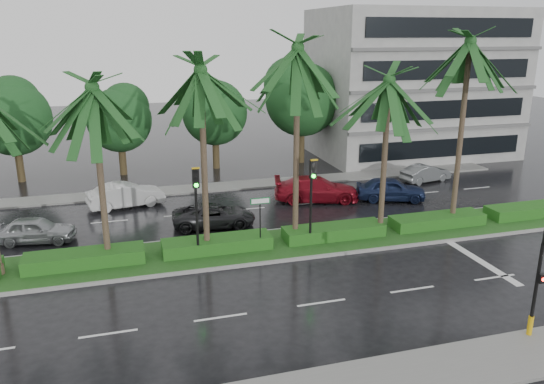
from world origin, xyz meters
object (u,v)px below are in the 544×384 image
object	(u,v)px
signal_near	(541,272)
car_red	(317,189)
car_blue	(391,189)
street_sign	(260,210)
car_grey	(426,173)
signal_median_left	(196,199)
car_white	(126,195)
car_darkgrey	(214,216)
car_silver	(35,230)

from	to	relation	value
signal_near	car_red	distance (m)	16.94
car_red	car_blue	xyz separation A→B (m)	(4.50, -1.18, -0.03)
street_sign	car_grey	world-z (taller)	street_sign
signal_median_left	street_sign	world-z (taller)	signal_median_left
car_blue	car_white	bearing A→B (deg)	97.02
car_white	car_darkgrey	world-z (taller)	car_white
car_white	car_red	distance (m)	11.69
car_white	car_grey	world-z (taller)	car_white
signal_near	car_grey	bearing A→B (deg)	68.27
signal_near	car_silver	bearing A→B (deg)	140.82
car_silver	car_red	size ratio (longest dim) A/B	0.73
car_white	car_darkgrey	distance (m)	6.61
signal_median_left	car_grey	bearing A→B (deg)	27.56
car_silver	car_white	xyz separation A→B (m)	(4.50, 4.60, 0.09)
car_blue	car_darkgrey	bearing A→B (deg)	116.34
car_grey	car_white	bearing A→B (deg)	77.88
signal_near	street_sign	world-z (taller)	signal_near
car_white	signal_median_left	bearing A→B (deg)	-173.58
car_silver	car_blue	distance (m)	20.54
car_white	car_darkgrey	xyz separation A→B (m)	(4.50, -4.84, -0.12)
car_silver	car_grey	size ratio (longest dim) A/B	1.03
street_sign	car_white	distance (m)	10.90
street_sign	car_red	distance (m)	8.94
car_red	car_silver	bearing A→B (deg)	113.37
car_blue	car_grey	size ratio (longest dim) A/B	1.15
car_darkgrey	car_blue	xyz separation A→B (m)	(11.50, 1.58, 0.11)
signal_median_left	car_red	bearing A→B (deg)	39.86
signal_median_left	car_blue	distance (m)	14.46
signal_median_left	car_red	world-z (taller)	signal_median_left
signal_near	car_darkgrey	distance (m)	16.51
signal_near	signal_median_left	distance (m)	13.93
car_white	car_blue	world-z (taller)	car_white
signal_near	signal_median_left	size ratio (longest dim) A/B	1.00
car_silver	car_grey	world-z (taller)	car_silver
street_sign	car_silver	bearing A→B (deg)	157.30
street_sign	signal_near	bearing A→B (deg)	-54.66
signal_median_left	signal_near	bearing A→B (deg)	-44.09
street_sign	car_blue	bearing A→B (deg)	29.84
car_grey	car_blue	bearing A→B (deg)	113.54
car_white	car_grey	bearing A→B (deg)	-101.81
car_darkgrey	car_grey	xyz separation A→B (m)	(16.00, 4.79, -0.01)
car_darkgrey	car_grey	bearing A→B (deg)	-68.60
car_white	car_darkgrey	bearing A→B (deg)	-148.74
car_white	car_red	size ratio (longest dim) A/B	0.85
car_silver	car_blue	bearing A→B (deg)	-76.46
car_darkgrey	car_red	bearing A→B (deg)	-63.78
car_grey	car_red	bearing A→B (deg)	90.75
signal_near	car_darkgrey	world-z (taller)	signal_near
car_white	car_darkgrey	size ratio (longest dim) A/B	1.01
car_silver	car_red	bearing A→B (deg)	-71.25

